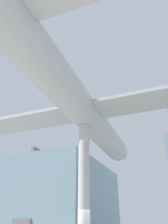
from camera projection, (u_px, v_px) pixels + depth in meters
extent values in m
cube|color=#7593A3|center=(62.00, 203.00, 24.88)|extent=(9.78, 13.97, 8.10)
cube|color=slate|center=(64.00, 164.00, 26.85)|extent=(0.36, 13.27, 0.60)
cylinder|color=#B7B7BC|center=(84.00, 191.00, 10.05)|extent=(0.55, 0.55, 6.55)
cylinder|color=#B2B7BC|center=(84.00, 112.00, 11.91)|extent=(1.99, 14.95, 1.65)
cube|color=#B2B7BC|center=(84.00, 112.00, 11.91)|extent=(20.32, 2.46, 0.18)
cube|color=#B2B7BC|center=(5.00, 15.00, 6.52)|extent=(6.51, 1.15, 0.18)
cone|color=#B2B7BC|center=(118.00, 151.00, 18.48)|extent=(1.42, 0.94, 1.40)
sphere|color=black|center=(119.00, 153.00, 19.01)|extent=(0.44, 0.44, 0.44)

